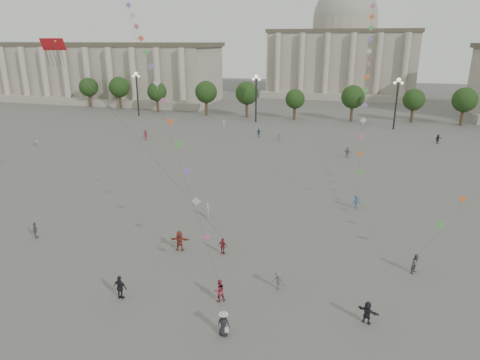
# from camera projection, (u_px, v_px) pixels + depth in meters

# --- Properties ---
(ground) EXTENTS (360.00, 360.00, 0.00)m
(ground) POSITION_uv_depth(u_px,v_px,m) (218.00, 306.00, 30.50)
(ground) COLOR #53504E
(ground) RESTS_ON ground
(hall_west) EXTENTS (84.00, 26.22, 17.20)m
(hall_west) POSITION_uv_depth(u_px,v_px,m) (89.00, 72.00, 133.40)
(hall_west) COLOR gray
(hall_west) RESTS_ON ground
(hall_central) EXTENTS (48.30, 34.30, 35.50)m
(hall_central) POSITION_uv_depth(u_px,v_px,m) (343.00, 51.00, 143.86)
(hall_central) COLOR gray
(hall_central) RESTS_ON ground
(tree_row) EXTENTS (137.12, 5.12, 8.00)m
(tree_row) POSITION_uv_depth(u_px,v_px,m) (327.00, 96.00, 99.93)
(tree_row) COLOR #3C2F1E
(tree_row) RESTS_ON ground
(lamp_post_far_west) EXTENTS (2.00, 0.90, 10.65)m
(lamp_post_far_west) POSITION_uv_depth(u_px,v_px,m) (137.00, 86.00, 103.98)
(lamp_post_far_west) COLOR #262628
(lamp_post_far_west) RESTS_ON ground
(lamp_post_mid_west) EXTENTS (2.00, 0.90, 10.65)m
(lamp_post_mid_west) POSITION_uv_depth(u_px,v_px,m) (256.00, 90.00, 96.01)
(lamp_post_mid_west) COLOR #262628
(lamp_post_mid_west) RESTS_ON ground
(lamp_post_mid_east) EXTENTS (2.00, 0.90, 10.65)m
(lamp_post_mid_east) POSITION_uv_depth(u_px,v_px,m) (397.00, 94.00, 88.04)
(lamp_post_mid_east) COLOR #262628
(lamp_post_mid_east) RESTS_ON ground
(person_crowd_0) EXTENTS (1.06, 0.98, 1.74)m
(person_crowd_0) POSITION_uv_depth(u_px,v_px,m) (259.00, 133.00, 82.60)
(person_crowd_0) COLOR #31536F
(person_crowd_0) RESTS_ON ground
(person_crowd_1) EXTENTS (0.90, 1.02, 1.74)m
(person_crowd_1) POSITION_uv_depth(u_px,v_px,m) (37.00, 141.00, 75.92)
(person_crowd_1) COLOR silver
(person_crowd_1) RESTS_ON ground
(person_crowd_2) EXTENTS (1.19, 1.39, 1.87)m
(person_crowd_2) POSITION_uv_depth(u_px,v_px,m) (146.00, 135.00, 80.50)
(person_crowd_2) COLOR maroon
(person_crowd_2) RESTS_ON ground
(person_crowd_3) EXTENTS (1.55, 1.05, 1.60)m
(person_crowd_3) POSITION_uv_depth(u_px,v_px,m) (367.00, 312.00, 28.42)
(person_crowd_3) COLOR black
(person_crowd_3) RESTS_ON ground
(person_crowd_4) EXTENTS (1.51, 1.02, 1.56)m
(person_crowd_4) POSITION_uv_depth(u_px,v_px,m) (280.00, 137.00, 79.76)
(person_crowd_4) COLOR beige
(person_crowd_4) RESTS_ON ground
(person_crowd_6) EXTENTS (1.07, 0.77, 1.49)m
(person_crowd_6) POSITION_uv_depth(u_px,v_px,m) (278.00, 281.00, 32.27)
(person_crowd_6) COLOR #5D5D62
(person_crowd_6) RESTS_ON ground
(person_crowd_9) EXTENTS (1.51, 1.34, 1.66)m
(person_crowd_9) POSITION_uv_depth(u_px,v_px,m) (438.00, 139.00, 77.91)
(person_crowd_9) COLOR black
(person_crowd_9) RESTS_ON ground
(person_crowd_10) EXTENTS (0.72, 0.83, 1.90)m
(person_crowd_10) POSITION_uv_depth(u_px,v_px,m) (224.00, 125.00, 90.28)
(person_crowd_10) COLOR silver
(person_crowd_10) RESTS_ON ground
(person_crowd_12) EXTENTS (1.53, 1.20, 1.62)m
(person_crowd_12) POSITION_uv_depth(u_px,v_px,m) (347.00, 152.00, 68.81)
(person_crowd_12) COLOR slate
(person_crowd_12) RESTS_ON ground
(person_crowd_13) EXTENTS (0.63, 0.71, 1.64)m
(person_crowd_13) POSITION_uv_depth(u_px,v_px,m) (208.00, 210.00, 45.32)
(person_crowd_13) COLOR #B2B1AD
(person_crowd_13) RESTS_ON ground
(tourist_0) EXTENTS (0.96, 0.55, 1.54)m
(tourist_0) POSITION_uv_depth(u_px,v_px,m) (223.00, 246.00, 37.61)
(tourist_0) COLOR maroon
(tourist_0) RESTS_ON ground
(tourist_1) EXTENTS (1.12, 0.55, 1.84)m
(tourist_1) POSITION_uv_depth(u_px,v_px,m) (120.00, 287.00, 31.07)
(tourist_1) COLOR black
(tourist_1) RESTS_ON ground
(tourist_2) EXTENTS (1.80, 0.85, 1.87)m
(tourist_2) POSITION_uv_depth(u_px,v_px,m) (180.00, 241.00, 38.24)
(tourist_2) COLOR maroon
(tourist_2) RESTS_ON ground
(tourist_3) EXTENTS (0.85, 0.99, 1.59)m
(tourist_3) POSITION_uv_depth(u_px,v_px,m) (35.00, 230.00, 40.69)
(tourist_3) COLOR #5D5C61
(tourist_3) RESTS_ON ground
(kite_flyer_0) EXTENTS (1.05, 1.01, 1.71)m
(kite_flyer_0) POSITION_uv_depth(u_px,v_px,m) (219.00, 291.00, 30.80)
(kite_flyer_0) COLOR maroon
(kite_flyer_0) RESTS_ON ground
(kite_flyer_1) EXTENTS (1.17, 1.05, 1.57)m
(kite_flyer_1) POSITION_uv_depth(u_px,v_px,m) (356.00, 202.00, 47.83)
(kite_flyer_1) COLOR #345375
(kite_flyer_1) RESTS_ON ground
(kite_flyer_2) EXTENTS (0.98, 1.02, 1.66)m
(kite_flyer_2) POSITION_uv_depth(u_px,v_px,m) (416.00, 264.00, 34.57)
(kite_flyer_2) COLOR #5A5A5E
(kite_flyer_2) RESTS_ON ground
(hat_person) EXTENTS (0.82, 0.60, 1.69)m
(hat_person) POSITION_uv_depth(u_px,v_px,m) (224.00, 323.00, 27.20)
(hat_person) COLOR black
(hat_person) RESTS_ON ground
(dragon_kite) EXTENTS (9.01, 0.87, 22.52)m
(dragon_kite) POSITION_uv_depth(u_px,v_px,m) (56.00, 55.00, 37.57)
(dragon_kite) COLOR #B21319
(dragon_kite) RESTS_ON ground
(kite_train_west) EXTENTS (36.45, 46.66, 69.46)m
(kite_train_west) POSITION_uv_depth(u_px,v_px,m) (135.00, 26.00, 53.16)
(kite_train_west) COLOR #3F3F3F
(kite_train_west) RESTS_ON ground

